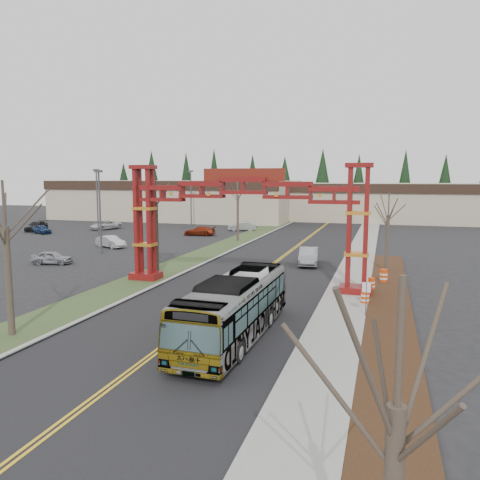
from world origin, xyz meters
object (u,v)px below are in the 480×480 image
at_px(retail_building_east, 387,202).
at_px(light_pole_mid, 97,197).
at_px(gateway_arch, 244,205).
at_px(light_pole_near, 100,206).
at_px(silver_sedan, 309,256).
at_px(street_sign, 366,293).
at_px(bare_tree_median_far, 238,196).
at_px(barrel_mid, 371,284).
at_px(bare_tree_median_mid, 156,203).
at_px(parked_car_near_a, 52,258).
at_px(retail_building_west, 178,199).
at_px(bare_tree_median_near, 5,227).
at_px(barrel_south, 365,297).
at_px(barrel_north, 384,276).
at_px(transit_bus, 235,308).
at_px(parked_car_far_b, 106,225).
at_px(light_pole_far, 191,195).
at_px(parked_car_mid_a, 200,231).
at_px(parked_car_mid_b, 42,229).
at_px(bare_tree_right_near, 397,408).
at_px(parked_car_far_c, 36,226).
at_px(parked_car_near_b, 111,242).
at_px(parked_car_far_a, 242,226).
at_px(bare_tree_right_far, 388,216).

bearing_deg(retail_building_east, light_pole_mid, -134.78).
xyz_separation_m(gateway_arch, light_pole_near, (-18.76, 10.12, -0.92)).
xyz_separation_m(silver_sedan, street_sign, (5.73, -15.64, 0.70)).
bearing_deg(bare_tree_median_far, light_pole_mid, -178.88).
height_order(silver_sedan, barrel_mid, silver_sedan).
relative_size(bare_tree_median_mid, light_pole_mid, 0.87).
height_order(parked_car_near_a, barrel_mid, parked_car_near_a).
relative_size(light_pole_near, barrel_mid, 9.55).
xyz_separation_m(retail_building_west, bare_tree_median_far, (22.00, -30.06, 2.02)).
relative_size(retail_building_west, bare_tree_median_near, 5.89).
height_order(retail_building_east, barrel_south, retail_building_east).
bearing_deg(barrel_north, bare_tree_median_mid, -172.59).
relative_size(retail_building_east, transit_bus, 3.40).
bearing_deg(parked_car_near_a, light_pole_mid, 10.24).
bearing_deg(parked_car_near_a, light_pole_near, -19.98).
height_order(parked_car_far_b, barrel_south, parked_car_far_b).
relative_size(gateway_arch, light_pole_far, 1.98).
bearing_deg(parked_car_mid_a, street_sign, 28.31).
xyz_separation_m(parked_car_mid_b, barrel_mid, (46.56, -21.85, -0.16)).
height_order(bare_tree_right_near, barrel_mid, bare_tree_right_near).
distance_m(silver_sedan, bare_tree_median_near, 26.94).
xyz_separation_m(parked_car_mid_b, street_sign, (46.45, -28.86, 0.88)).
xyz_separation_m(parked_car_far_b, parked_car_far_c, (-8.90, -4.85, 0.02)).
xyz_separation_m(parked_car_near_a, bare_tree_median_mid, (11.59, -1.51, 5.31)).
relative_size(street_sign, barrel_mid, 2.26).
bearing_deg(barrel_north, parked_car_mid_a, 136.11).
bearing_deg(light_pole_mid, barrel_south, -35.23).
height_order(gateway_arch, light_pole_far, light_pole_far).
relative_size(parked_car_mid_b, bare_tree_median_near, 0.46).
height_order(bare_tree_median_mid, light_pole_near, light_pole_near).
distance_m(gateway_arch, bare_tree_median_near, 16.00).
height_order(silver_sedan, parked_car_mid_a, silver_sedan).
xyz_separation_m(parked_car_near_b, bare_tree_median_near, (12.30, -28.14, 4.84)).
height_order(parked_car_near_a, bare_tree_median_mid, bare_tree_median_mid).
bearing_deg(parked_car_far_c, bare_tree_median_near, -66.12).
bearing_deg(parked_car_mid_a, parked_car_near_a, -17.84).
xyz_separation_m(gateway_arch, parked_car_near_a, (-19.59, 3.47, -5.36)).
xyz_separation_m(parked_car_near_b, bare_tree_median_mid, (12.30, -12.33, 5.25)).
xyz_separation_m(retail_building_east, light_pole_near, (-28.76, -51.83, 1.55)).
bearing_deg(barrel_mid, barrel_north, 73.33).
relative_size(parked_car_near_b, street_sign, 1.99).
bearing_deg(light_pole_near, bare_tree_right_near, -51.06).
height_order(parked_car_far_b, bare_tree_median_far, bare_tree_median_far).
bearing_deg(parked_car_far_c, parked_car_far_a, 1.73).
bearing_deg(bare_tree_right_far, bare_tree_right_near, -90.00).
xyz_separation_m(retail_building_west, light_pole_mid, (1.85, -30.45, 1.55)).
distance_m(gateway_arch, street_sign, 11.35).
height_order(parked_car_far_c, bare_tree_median_near, bare_tree_median_near).
distance_m(gateway_arch, barrel_mid, 10.68).
height_order(retail_building_west, bare_tree_median_mid, bare_tree_median_mid).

